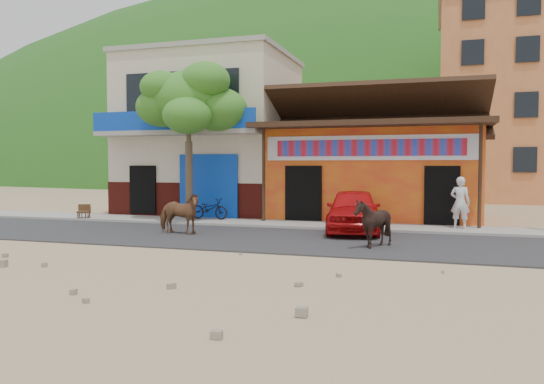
{
  "coord_description": "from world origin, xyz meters",
  "views": [
    {
      "loc": [
        4.47,
        -12.5,
        2.25
      ],
      "look_at": [
        -0.4,
        3.0,
        1.4
      ],
      "focal_mm": 35.0,
      "sensor_mm": 36.0,
      "label": 1
    }
  ],
  "objects_px": {
    "tree": "(189,141)",
    "scooter": "(209,209)",
    "red_car": "(353,210)",
    "cow_dark": "(373,223)",
    "cafe_chair_right": "(84,205)",
    "pedestrian": "(460,202)",
    "cafe_chair_left": "(84,207)",
    "cow_tan": "(179,213)"
  },
  "relations": [
    {
      "from": "red_car",
      "to": "pedestrian",
      "type": "height_order",
      "value": "pedestrian"
    },
    {
      "from": "tree",
      "to": "cow_dark",
      "type": "height_order",
      "value": "tree"
    },
    {
      "from": "tree",
      "to": "cafe_chair_right",
      "type": "height_order",
      "value": "tree"
    },
    {
      "from": "cafe_chair_left",
      "to": "cafe_chair_right",
      "type": "distance_m",
      "value": 0.05
    },
    {
      "from": "scooter",
      "to": "cafe_chair_right",
      "type": "distance_m",
      "value": 5.11
    },
    {
      "from": "cafe_chair_right",
      "to": "red_car",
      "type": "bearing_deg",
      "value": -31.62
    },
    {
      "from": "red_car",
      "to": "cow_dark",
      "type": "bearing_deg",
      "value": -80.38
    },
    {
      "from": "tree",
      "to": "cafe_chair_left",
      "type": "relative_size",
      "value": 6.73
    },
    {
      "from": "tree",
      "to": "cow_tan",
      "type": "xyz_separation_m",
      "value": [
        1.23,
        -3.23,
        -2.43
      ]
    },
    {
      "from": "red_car",
      "to": "cafe_chair_right",
      "type": "xyz_separation_m",
      "value": [
        -10.83,
        0.5,
        -0.13
      ]
    },
    {
      "from": "cafe_chair_right",
      "to": "scooter",
      "type": "bearing_deg",
      "value": -17.3
    },
    {
      "from": "cow_dark",
      "to": "pedestrian",
      "type": "height_order",
      "value": "pedestrian"
    },
    {
      "from": "cow_tan",
      "to": "red_car",
      "type": "bearing_deg",
      "value": -64.87
    },
    {
      "from": "cafe_chair_left",
      "to": "cafe_chair_right",
      "type": "xyz_separation_m",
      "value": [
        0.0,
        0.0,
        0.05
      ]
    },
    {
      "from": "cow_tan",
      "to": "pedestrian",
      "type": "distance_m",
      "value": 9.27
    },
    {
      "from": "tree",
      "to": "scooter",
      "type": "height_order",
      "value": "tree"
    },
    {
      "from": "cow_dark",
      "to": "pedestrian",
      "type": "xyz_separation_m",
      "value": [
        2.35,
        4.52,
        0.29
      ]
    },
    {
      "from": "scooter",
      "to": "cafe_chair_right",
      "type": "height_order",
      "value": "cafe_chair_right"
    },
    {
      "from": "cafe_chair_left",
      "to": "tree",
      "type": "bearing_deg",
      "value": 30.99
    },
    {
      "from": "cow_tan",
      "to": "scooter",
      "type": "height_order",
      "value": "cow_tan"
    },
    {
      "from": "scooter",
      "to": "pedestrian",
      "type": "xyz_separation_m",
      "value": [
        9.18,
        -0.18,
        0.45
      ]
    },
    {
      "from": "cow_dark",
      "to": "scooter",
      "type": "relative_size",
      "value": 0.84
    },
    {
      "from": "cow_tan",
      "to": "scooter",
      "type": "relative_size",
      "value": 0.99
    },
    {
      "from": "cow_tan",
      "to": "cow_dark",
      "type": "xyz_separation_m",
      "value": [
        6.2,
        -0.93,
        -0.0
      ]
    },
    {
      "from": "cafe_chair_left",
      "to": "scooter",
      "type": "bearing_deg",
      "value": 36.19
    },
    {
      "from": "tree",
      "to": "cow_dark",
      "type": "xyz_separation_m",
      "value": [
        7.43,
        -4.16,
        -2.43
      ]
    },
    {
      "from": "cow_dark",
      "to": "cafe_chair_right",
      "type": "distance_m",
      "value": 12.39
    },
    {
      "from": "cafe_chair_left",
      "to": "red_car",
      "type": "bearing_deg",
      "value": 21.86
    },
    {
      "from": "tree",
      "to": "scooter",
      "type": "relative_size",
      "value": 3.86
    },
    {
      "from": "cow_tan",
      "to": "cow_dark",
      "type": "relative_size",
      "value": 1.18
    },
    {
      "from": "cow_dark",
      "to": "scooter",
      "type": "height_order",
      "value": "cow_dark"
    },
    {
      "from": "cow_tan",
      "to": "red_car",
      "type": "height_order",
      "value": "red_car"
    },
    {
      "from": "cow_dark",
      "to": "cafe_chair_right",
      "type": "bearing_deg",
      "value": -124.89
    },
    {
      "from": "cow_dark",
      "to": "cafe_chair_right",
      "type": "relative_size",
      "value": 1.3
    },
    {
      "from": "red_car",
      "to": "scooter",
      "type": "relative_size",
      "value": 2.68
    },
    {
      "from": "pedestrian",
      "to": "cafe_chair_right",
      "type": "height_order",
      "value": "pedestrian"
    },
    {
      "from": "pedestrian",
      "to": "cafe_chair_right",
      "type": "relative_size",
      "value": 1.73
    },
    {
      "from": "cow_dark",
      "to": "cafe_chair_left",
      "type": "bearing_deg",
      "value": -124.89
    },
    {
      "from": "cafe_chair_right",
      "to": "pedestrian",
      "type": "bearing_deg",
      "value": -25.52
    },
    {
      "from": "cow_tan",
      "to": "cafe_chair_left",
      "type": "distance_m",
      "value": 6.26
    },
    {
      "from": "red_car",
      "to": "cafe_chair_left",
      "type": "bearing_deg",
      "value": 169.42
    },
    {
      "from": "tree",
      "to": "red_car",
      "type": "height_order",
      "value": "tree"
    }
  ]
}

